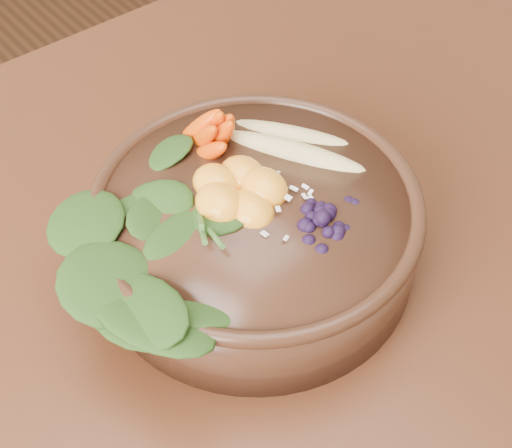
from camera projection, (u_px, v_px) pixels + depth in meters
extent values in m
cylinder|color=#331C0C|center=(396.00, 103.00, 1.51)|extent=(0.07, 0.07, 0.71)
cube|color=#4B2412|center=(230.00, 270.00, 0.74)|extent=(1.60, 0.90, 0.04)
cylinder|color=#3E2315|center=(256.00, 231.00, 0.69)|extent=(0.41, 0.41, 0.08)
ellipsoid|color=#E0CC84|center=(292.00, 123.00, 0.71)|extent=(0.11, 0.15, 0.03)
ellipsoid|color=#E0CC84|center=(293.00, 138.00, 0.69)|extent=(0.10, 0.16, 0.03)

